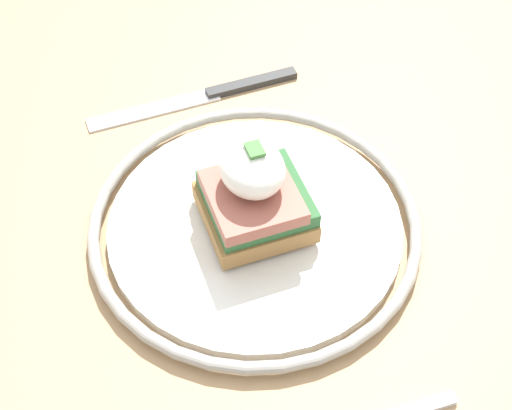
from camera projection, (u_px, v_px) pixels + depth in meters
The scene contains 4 objects.
dining_table at pixel (306, 290), 0.69m from camera, with size 1.03×0.85×0.78m.
plate at pixel (256, 226), 0.58m from camera, with size 0.27×0.27×0.02m.
sandwich at pixel (255, 196), 0.55m from camera, with size 0.11×0.09×0.08m.
knife at pixel (212, 94), 0.69m from camera, with size 0.02×0.21×0.01m.
Camera 1 is at (-0.34, 0.17, 1.24)m, focal length 50.00 mm.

